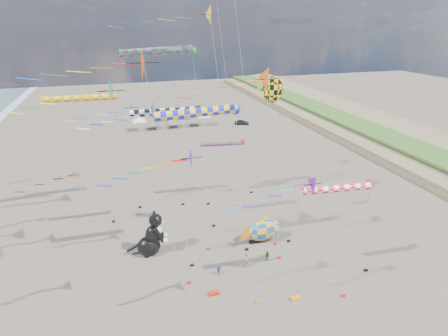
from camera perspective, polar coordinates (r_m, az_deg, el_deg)
name	(u,v)px	position (r m, az deg, el deg)	size (l,w,h in m)	color
ground	(273,326)	(31.78, 8.08, -24.16)	(260.00, 260.00, 0.00)	brown
delta_kite_0	(192,17)	(40.41, -5.20, 23.28)	(13.56, 2.27, 24.99)	yellow
delta_kite_1	(299,187)	(26.30, 12.19, -3.01)	(10.52, 1.62, 13.14)	#7314A4
delta_kite_3	(109,97)	(26.79, -18.34, 10.97)	(11.36, 2.21, 19.54)	#128D47
delta_kite_4	(62,179)	(43.79, -24.99, -1.60)	(9.60, 1.59, 7.83)	#FF580E
delta_kite_5	(163,111)	(32.07, -9.87, 9.19)	(9.46, 2.22, 17.13)	blue
delta_kite_6	(196,161)	(24.20, -4.64, 1.08)	(10.12, 1.74, 15.45)	#1718C1
delta_kite_7	(131,110)	(42.89, -15.02, 9.12)	(11.10, 1.69, 14.81)	#1D7EC6
delta_kite_8	(137,67)	(28.99, -14.03, 15.75)	(13.47, 2.91, 21.57)	#DC3C02
delta_kite_10	(258,82)	(29.86, 5.50, 13.84)	(9.64, 2.28, 19.94)	orange
windsock_0	(200,113)	(31.31, -3.89, 8.96)	(9.18, 0.88, 16.15)	#161EE4
windsock_1	(224,144)	(46.92, 0.08, 3.99)	(7.62, 0.65, 8.37)	red
windsock_2	(161,52)	(41.39, -10.23, 18.17)	(9.70, 0.91, 20.54)	#1A942A
windsock_3	(83,99)	(43.62, -22.04, 10.46)	(9.56, 0.78, 15.46)	orange
windsock_4	(169,112)	(36.70, -8.99, 9.01)	(8.68, 0.79, 15.01)	black
windsock_5	(341,188)	(31.75, 18.59, -3.17)	(8.08, 0.70, 10.26)	red
angelfish_kite	(271,91)	(35.48, 7.71, 12.31)	(3.74, 3.02, 18.23)	yellow
cat_inflatable	(150,233)	(38.25, -11.94, -10.33)	(3.74, 1.87, 5.05)	black
fish_inflatable	(263,230)	(40.08, 6.45, -10.02)	(5.44, 2.26, 3.55)	blue
person_adult	(246,260)	(36.54, 3.62, -14.83)	(0.61, 0.40, 1.66)	gray
child_green	(267,256)	(37.66, 7.08, -14.14)	(0.57, 0.45, 1.18)	#197622
child_blue	(219,270)	(35.82, -0.86, -16.37)	(0.58, 0.24, 0.98)	#1E4AA6
kite_bag_0	(253,242)	(40.43, 4.78, -11.90)	(0.90, 0.44, 0.30)	black
kite_bag_1	(275,225)	(43.59, 8.36, -9.27)	(0.90, 0.44, 0.30)	#1621E2
kite_bag_2	(214,293)	(33.98, -1.64, -19.73)	(0.90, 0.44, 0.30)	red
kite_bag_3	(296,298)	(34.11, 11.62, -20.09)	(0.90, 0.44, 0.30)	orange
tent_row	(172,115)	(82.60, -8.49, 8.57)	(19.20, 4.20, 3.80)	white
parked_car	(242,122)	(85.30, 2.94, 7.47)	(1.42, 3.53, 1.20)	#26262D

